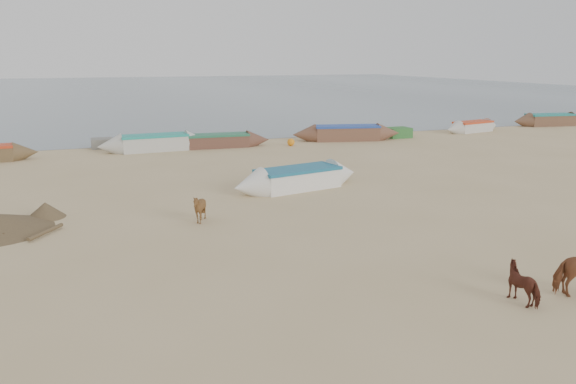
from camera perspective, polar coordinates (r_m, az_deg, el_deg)
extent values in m
plane|color=tan|center=(14.40, 5.57, -7.39)|extent=(140.00, 140.00, 0.00)
plane|color=slate|center=(94.40, -16.91, 9.88)|extent=(160.00, 160.00, 0.00)
imported|color=brown|center=(17.96, -8.98, -1.65)|extent=(1.08, 1.03, 0.94)
imported|color=#5D2B1E|center=(13.19, 22.99, -8.53)|extent=(1.03, 1.07, 0.83)
sphere|color=orange|center=(33.31, 0.30, 5.08)|extent=(0.44, 0.44, 0.44)
cube|color=slate|center=(34.24, -18.36, 4.73)|extent=(1.20, 1.10, 0.56)
cube|color=#316E31|center=(37.56, 11.13, 5.95)|extent=(1.50, 1.20, 0.64)
cube|color=slate|center=(43.07, 18.49, 6.43)|extent=(1.30, 1.20, 0.60)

